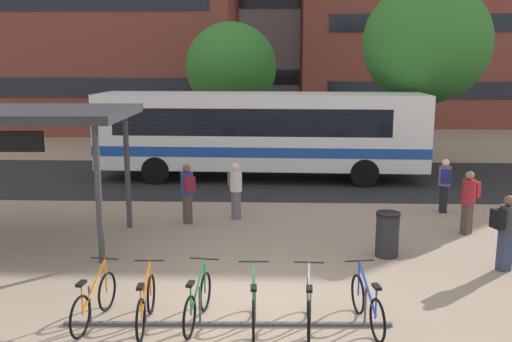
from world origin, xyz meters
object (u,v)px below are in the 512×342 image
(street_tree_1, at_px, (426,43))
(parked_bicycle_orange_1, at_px, (146,305))
(commuter_red_pack_1, at_px, (469,198))
(street_tree_0, at_px, (231,67))
(city_bus, at_px, (262,132))
(parked_bicycle_silver_4, at_px, (309,307))
(commuter_olive_pack_3, at_px, (236,187))
(commuter_maroon_pack_4, at_px, (187,190))
(trash_bin, at_px, (387,234))
(parked_bicycle_blue_5, at_px, (367,305))
(commuter_black_pack_2, at_px, (505,228))
(parked_bicycle_orange_0, at_px, (94,302))
(commuter_navy_pack_0, at_px, (445,182))
(parked_bicycle_green_3, at_px, (254,306))
(parked_bicycle_green_2, at_px, (198,302))

(street_tree_1, bearing_deg, parked_bicycle_orange_1, -118.98)
(commuter_red_pack_1, xyz_separation_m, street_tree_0, (-7.12, 13.37, 3.10))
(city_bus, distance_m, parked_bicycle_silver_4, 12.11)
(parked_bicycle_orange_1, xyz_separation_m, commuter_olive_pack_3, (1.03, 6.58, 0.53))
(commuter_maroon_pack_4, bearing_deg, trash_bin, -141.09)
(parked_bicycle_blue_5, bearing_deg, commuter_black_pack_2, -60.30)
(parked_bicycle_orange_0, xyz_separation_m, street_tree_0, (0.87, 18.65, 3.67))
(parked_bicycle_orange_1, height_order, commuter_navy_pack_0, commuter_navy_pack_0)
(city_bus, height_order, commuter_black_pack_2, city_bus)
(parked_bicycle_green_3, bearing_deg, commuter_navy_pack_0, -37.81)
(commuter_red_pack_1, bearing_deg, commuter_maroon_pack_4, -47.34)
(parked_bicycle_green_2, xyz_separation_m, street_tree_1, (7.40, 14.77, 4.69))
(city_bus, height_order, parked_bicycle_green_2, city_bus)
(city_bus, height_order, parked_bicycle_green_3, city_bus)
(parked_bicycle_green_2, bearing_deg, parked_bicycle_blue_5, -82.92)
(parked_bicycle_green_2, xyz_separation_m, parked_bicycle_silver_4, (1.86, -0.12, 0.00))
(parked_bicycle_green_2, height_order, parked_bicycle_silver_4, same)
(parked_bicycle_silver_4, bearing_deg, city_bus, 7.91)
(trash_bin, xyz_separation_m, street_tree_0, (-4.73, 15.14, 3.53))
(parked_bicycle_green_3, xyz_separation_m, parked_bicycle_blue_5, (1.90, 0.11, 0.00))
(parked_bicycle_green_3, bearing_deg, commuter_black_pack_2, -64.14)
(commuter_red_pack_1, bearing_deg, parked_bicycle_orange_1, -5.03)
(city_bus, relative_size, commuter_navy_pack_0, 7.59)
(parked_bicycle_orange_1, distance_m, commuter_navy_pack_0, 10.25)
(commuter_black_pack_2, bearing_deg, commuter_red_pack_1, 67.14)
(parked_bicycle_orange_0, bearing_deg, commuter_maroon_pack_4, 1.11)
(parked_bicycle_green_3, bearing_deg, commuter_maroon_pack_4, 16.38)
(commuter_olive_pack_3, bearing_deg, city_bus, 151.40)
(parked_bicycle_orange_1, height_order, commuter_red_pack_1, commuter_red_pack_1)
(parked_bicycle_blue_5, bearing_deg, trash_bin, -25.41)
(parked_bicycle_green_3, relative_size, parked_bicycle_silver_4, 1.00)
(commuter_navy_pack_0, distance_m, street_tree_0, 13.74)
(city_bus, relative_size, parked_bicycle_green_3, 7.01)
(parked_bicycle_orange_0, xyz_separation_m, parked_bicycle_green_2, (1.75, 0.05, 0.00))
(city_bus, distance_m, street_tree_1, 7.93)
(parked_bicycle_green_3, bearing_deg, parked_bicycle_blue_5, -88.99)
(commuter_red_pack_1, distance_m, commuter_black_pack_2, 2.58)
(commuter_red_pack_1, xyz_separation_m, street_tree_1, (1.16, 9.53, 4.13))
(commuter_red_pack_1, bearing_deg, trash_bin, -5.77)
(city_bus, relative_size, commuter_maroon_pack_4, 7.38)
(parked_bicycle_silver_4, distance_m, commuter_red_pack_1, 6.94)
(street_tree_1, bearing_deg, city_bus, -156.25)
(parked_bicycle_orange_0, bearing_deg, commuter_black_pack_2, -63.54)
(parked_bicycle_orange_1, xyz_separation_m, parked_bicycle_silver_4, (2.71, 0.02, 0.00))
(parked_bicycle_green_3, relative_size, commuter_olive_pack_3, 1.08)
(parked_bicycle_silver_4, bearing_deg, commuter_red_pack_1, -36.39)
(parked_bicycle_orange_1, xyz_separation_m, street_tree_0, (-0.03, 18.74, 3.67))
(parked_bicycle_blue_5, bearing_deg, city_bus, 0.40)
(parked_bicycle_blue_5, bearing_deg, commuter_navy_pack_0, -34.23)
(parked_bicycle_blue_5, height_order, trash_bin, trash_bin)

